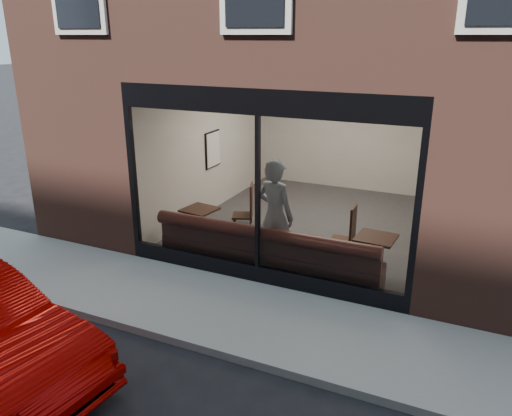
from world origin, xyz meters
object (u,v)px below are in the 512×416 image
at_px(person, 275,216).
at_px(cafe_chair_left, 243,216).
at_px(cafe_table_left, 200,210).
at_px(banquette, 267,260).
at_px(cafe_table_right, 376,238).
at_px(cafe_chair_right, 342,241).

height_order(person, cafe_chair_left, person).
bearing_deg(cafe_table_left, person, -11.50).
relative_size(banquette, cafe_table_right, 6.35).
relative_size(person, cafe_table_left, 3.34).
height_order(person, cafe_table_left, person).
xyz_separation_m(person, cafe_chair_right, (0.90, 1.17, -0.76)).
bearing_deg(person, cafe_chair_left, -32.01).
distance_m(cafe_table_right, cafe_chair_left, 3.40).
bearing_deg(cafe_chair_left, banquette, 105.20).
bearing_deg(cafe_chair_left, cafe_table_left, 54.93).
distance_m(person, cafe_chair_right, 1.66).
height_order(banquette, cafe_table_right, cafe_table_right).
bearing_deg(cafe_table_left, cafe_chair_right, 17.20).
height_order(banquette, cafe_chair_right, banquette).
bearing_deg(cafe_chair_left, person, 109.64).
bearing_deg(cafe_table_left, cafe_chair_left, 76.68).
height_order(cafe_table_left, cafe_chair_right, cafe_table_left).
distance_m(person, cafe_chair_left, 2.30).
xyz_separation_m(cafe_table_left, cafe_table_right, (3.42, 0.00, 0.00)).
bearing_deg(cafe_table_right, cafe_chair_left, 157.75).
relative_size(banquette, cafe_chair_left, 9.20).
bearing_deg(cafe_chair_right, person, 50.90).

